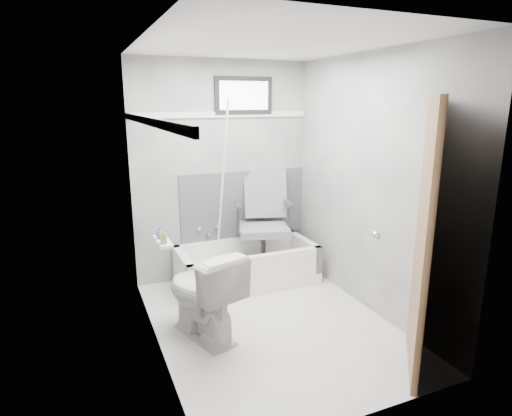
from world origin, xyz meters
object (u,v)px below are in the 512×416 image
door (485,248)px  soap_bottle_b (160,232)px  bathtub (247,264)px  soap_bottle_a (163,237)px  toilet (203,294)px  office_chair (263,222)px

door → soap_bottle_b: bearing=144.9°
bathtub → door: bearing=-69.1°
bathtub → soap_bottle_a: bearing=-137.1°
bathtub → soap_bottle_b: soap_bottle_b is taller
toilet → soap_bottle_b: bearing=-22.9°
office_chair → soap_bottle_b: 1.60m
toilet → soap_bottle_a: 0.67m
toilet → soap_bottle_b: 0.66m
soap_bottle_a → soap_bottle_b: (0.00, 0.14, -0.01)m
toilet → soap_bottle_b: size_ratio=8.95×
office_chair → door: (0.63, -2.24, 0.33)m
bathtub → door: size_ratio=0.75×
office_chair → door: door is taller
bathtub → office_chair: size_ratio=1.37×
toilet → soap_bottle_b: (-0.32, 0.03, 0.57)m
door → soap_bottle_b: door is taller
soap_bottle_a → toilet: bearing=19.1°
toilet → soap_bottle_a: soap_bottle_a is taller
office_chair → soap_bottle_b: bearing=-129.1°
bathtub → soap_bottle_b: (-1.08, -0.86, 0.75)m
bathtub → soap_bottle_a: size_ratio=13.78×
soap_bottle_a → soap_bottle_b: 0.14m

